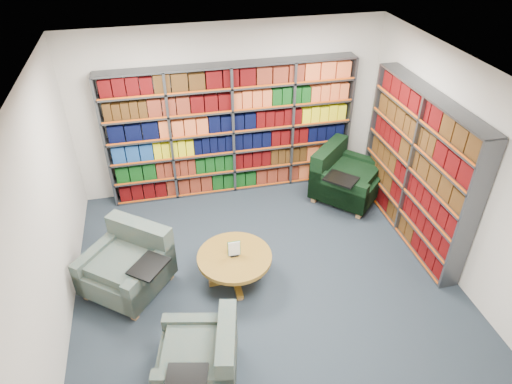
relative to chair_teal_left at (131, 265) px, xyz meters
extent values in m
cube|color=black|center=(1.74, -0.34, -0.35)|extent=(5.00, 5.00, 0.01)
cube|color=white|center=(1.74, -0.34, 2.46)|extent=(5.00, 5.00, 0.01)
cube|color=beige|center=(1.74, 2.17, 1.06)|extent=(5.00, 0.01, 2.80)
cube|color=beige|center=(1.74, -2.84, 1.06)|extent=(5.00, 0.01, 2.80)
cube|color=beige|center=(-0.76, -0.34, 1.06)|extent=(0.01, 5.00, 2.80)
cube|color=beige|center=(4.25, -0.34, 1.06)|extent=(0.01, 5.00, 2.80)
cube|color=#47494F|center=(1.74, 2.00, 0.76)|extent=(4.00, 0.28, 2.20)
cube|color=silver|center=(1.74, 2.13, 0.76)|extent=(4.00, 0.02, 2.20)
cube|color=#D84C0A|center=(1.74, 1.87, 0.76)|extent=(4.00, 0.01, 2.20)
cube|color=#3D0305|center=(1.74, 2.00, -0.16)|extent=(3.88, 0.21, 0.29)
cube|color=#09340D|center=(1.74, 2.00, 0.20)|extent=(3.88, 0.21, 0.29)
cube|color=navy|center=(1.74, 2.00, 0.57)|extent=(3.88, 0.21, 0.29)
cube|color=black|center=(1.74, 2.00, 0.94)|extent=(3.88, 0.21, 0.29)
cube|color=#371F0A|center=(1.74, 2.00, 1.30)|extent=(3.88, 0.21, 0.29)
cube|color=#3D0305|center=(1.74, 2.00, 1.67)|extent=(3.88, 0.21, 0.29)
cube|color=#47494F|center=(4.08, 0.26, 0.76)|extent=(0.28, 2.50, 2.20)
cube|color=silver|center=(4.21, 0.26, 0.76)|extent=(0.02, 2.50, 2.20)
cube|color=#D84C0A|center=(3.95, 0.26, 0.76)|extent=(0.02, 2.50, 2.20)
cube|color=#3D0305|center=(4.08, 0.26, -0.16)|extent=(0.21, 2.38, 0.29)
cube|color=#371F0A|center=(4.08, 0.26, 0.20)|extent=(0.21, 2.38, 0.29)
cube|color=#371F0A|center=(4.08, 0.26, 0.57)|extent=(0.21, 2.38, 0.29)
cube|color=#3D0305|center=(4.08, 0.26, 0.94)|extent=(0.21, 2.38, 0.29)
cube|color=#371F0A|center=(4.08, 0.26, 1.30)|extent=(0.21, 2.38, 0.29)
cube|color=#3D0305|center=(4.08, 0.26, 1.67)|extent=(0.21, 2.38, 0.29)
cube|color=#03283A|center=(-0.06, -0.07, -0.07)|extent=(1.31, 1.31, 0.33)
cube|color=#03283A|center=(0.17, 0.21, 0.13)|extent=(0.86, 0.74, 0.74)
cube|color=#03283A|center=(-0.37, 0.18, 0.01)|extent=(0.69, 0.82, 0.50)
cube|color=#03283A|center=(0.25, -0.31, 0.01)|extent=(0.69, 0.82, 0.50)
cube|color=black|center=(0.26, -0.39, 0.28)|extent=(0.56, 0.57, 0.03)
cube|color=olive|center=(-0.60, -0.13, -0.29)|extent=(0.10, 0.10, 0.10)
cube|color=olive|center=(0.00, -0.61, -0.29)|extent=(0.10, 0.10, 0.10)
cube|color=olive|center=(-0.12, 0.47, -0.29)|extent=(0.10, 0.10, 0.10)
cube|color=olive|center=(0.48, -0.01, -0.29)|extent=(0.10, 0.10, 0.10)
cube|color=black|center=(3.54, 1.24, -0.06)|extent=(1.38, 1.38, 0.35)
cube|color=black|center=(3.28, 1.52, 0.16)|extent=(0.86, 0.83, 0.78)
cube|color=black|center=(3.24, 0.96, 0.03)|extent=(0.79, 0.81, 0.52)
cube|color=black|center=(3.84, 1.53, 0.03)|extent=(0.79, 0.81, 0.52)
cube|color=black|center=(3.24, 0.88, 0.31)|extent=(0.60, 0.60, 0.03)
cube|color=olive|center=(3.53, 0.68, -0.29)|extent=(0.11, 0.11, 0.11)
cube|color=olive|center=(4.11, 1.23, -0.29)|extent=(0.11, 0.11, 0.11)
cube|color=olive|center=(2.97, 1.26, -0.29)|extent=(0.11, 0.11, 0.11)
cube|color=olive|center=(3.55, 1.81, -0.29)|extent=(0.11, 0.11, 0.11)
cube|color=#03283A|center=(0.68, -1.57, -0.10)|extent=(0.98, 0.98, 0.29)
cube|color=#03283A|center=(0.99, -1.64, 0.08)|extent=(0.36, 0.84, 0.66)
cube|color=#03283A|center=(0.76, -1.23, -0.03)|extent=(0.83, 0.31, 0.44)
cube|color=black|center=(0.55, -1.94, 0.21)|extent=(0.46, 0.39, 0.02)
cube|color=olive|center=(0.43, -1.16, -0.30)|extent=(0.08, 0.08, 0.09)
cube|color=olive|center=(1.09, -1.31, -0.30)|extent=(0.08, 0.08, 0.09)
cylinder|color=brown|center=(1.33, -0.26, 0.09)|extent=(0.98, 0.98, 0.05)
cylinder|color=brown|center=(1.33, -0.26, -0.12)|extent=(0.13, 0.13, 0.39)
cube|color=brown|center=(1.33, -0.26, -0.30)|extent=(0.71, 0.09, 0.07)
cube|color=brown|center=(1.33, -0.26, -0.30)|extent=(0.09, 0.71, 0.07)
cube|color=black|center=(1.33, -0.26, 0.12)|extent=(0.11, 0.05, 0.01)
cube|color=white|center=(1.33, -0.26, 0.24)|extent=(0.15, 0.01, 0.22)
cube|color=#145926|center=(1.33, -0.26, 0.24)|extent=(0.17, 0.00, 0.23)
camera|label=1|loc=(0.62, -4.62, 4.15)|focal=32.00mm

